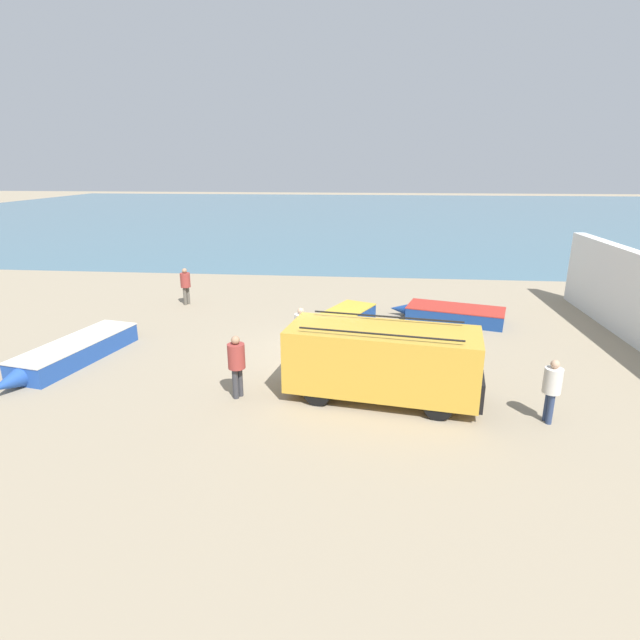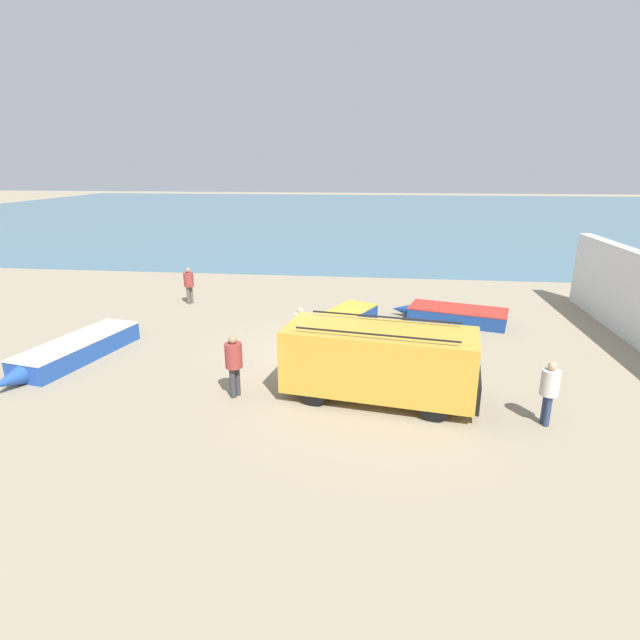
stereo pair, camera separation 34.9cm
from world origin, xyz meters
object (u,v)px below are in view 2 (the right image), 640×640
Objects in this scene: fisherman_0 at (234,360)px; fisherman_1 at (301,326)px; parked_van at (380,360)px; fisherman_3 at (189,282)px; fishing_rowboat_1 at (74,351)px; fishing_rowboat_2 at (339,322)px; fishing_rowboat_0 at (454,315)px; fisherman_2 at (550,388)px.

fisherman_0 is 3.69m from fisherman_1.
parked_van is 3.95m from fisherman_0.
fisherman_3 is (-6.04, 5.64, 0.05)m from fisherman_1.
fishing_rowboat_1 reaches higher than fishing_rowboat_2.
fishing_rowboat_2 is 6.58m from fisherman_0.
fisherman_3 reaches higher than fisherman_1.
fisherman_0 reaches higher than fisherman_3.
parked_van is 3.02× the size of fisherman_0.
fishing_rowboat_1 is at bearing -60.98° from fisherman_1.
fisherman_1 is at bearing -13.08° from fisherman_3.
fishing_rowboat_1 is 9.31m from fishing_rowboat_2.
fishing_rowboat_0 is 14.12m from fishing_rowboat_1.
fisherman_0 is (5.99, -1.99, 0.75)m from fishing_rowboat_1.
parked_van is 3.36× the size of fisherman_1.
fishing_rowboat_0 is at bearing -89.06° from fisherman_2.
fisherman_3 reaches higher than fishing_rowboat_2.
fishing_rowboat_2 is 7.75m from fisherman_3.
fishing_rowboat_1 is 3.33× the size of fisherman_2.
fishing_rowboat_0 is at bearing 144.72° from fisherman_1.
fishing_rowboat_1 is at bearing 40.04° from fishing_rowboat_0.
fishing_rowboat_0 is at bearing 125.29° from fishing_rowboat_1.
fisherman_2 is (6.73, -4.07, 0.03)m from fisherman_1.
parked_van reaches higher than fishing_rowboat_0.
fishing_rowboat_2 is 2.93× the size of fisherman_1.
fisherman_0 is at bearing 2.93° from fishing_rowboat_2.
parked_van is 12.33m from fisherman_3.
parked_van reaches higher than fisherman_1.
fisherman_2 is (4.08, -0.96, -0.12)m from parked_van.
parked_van is 4.09m from fisherman_1.
fisherman_2 is at bearing 64.24° from fishing_rowboat_2.
fishing_rowboat_2 reaches higher than fishing_rowboat_0.
fisherman_0 reaches higher than fishing_rowboat_2.
fisherman_2 is 0.98× the size of fisherman_3.
fisherman_0 is at bearing -10.92° from fisherman_2.
fishing_rowboat_2 is 2.63× the size of fisherman_0.
fishing_rowboat_0 is 11.78m from fisherman_3.
fisherman_3 reaches higher than fishing_rowboat_1.
fisherman_1 is (-1.07, -2.64, 0.64)m from fishing_rowboat_2.
fisherman_0 is 1.06× the size of fisherman_3.
fisherman_2 is at bearing 113.62° from fishing_rowboat_0.
fisherman_1 is at bearing 1.95° from fishing_rowboat_2.
fishing_rowboat_2 is 8.80m from fisherman_2.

